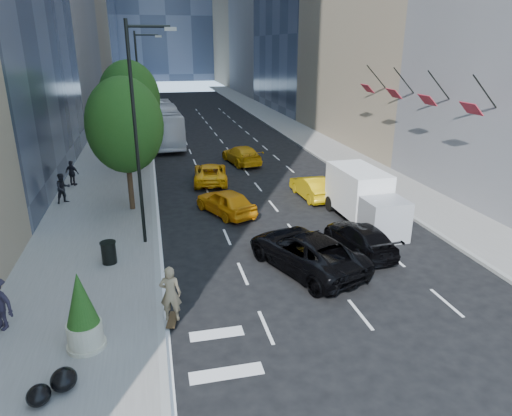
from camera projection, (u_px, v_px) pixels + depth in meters
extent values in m
plane|color=black|center=(299.00, 267.00, 19.82)|extent=(160.00, 160.00, 0.00)
cube|color=slate|center=(119.00, 141.00, 45.39)|extent=(6.00, 120.00, 0.15)
cube|color=slate|center=(301.00, 133.00, 49.43)|extent=(4.00, 120.00, 0.15)
cylinder|color=black|center=(136.00, 139.00, 20.37)|extent=(0.16, 0.16, 10.00)
cylinder|color=black|center=(148.00, 26.00, 18.97)|extent=(1.80, 0.12, 0.12)
cube|color=#99998C|center=(170.00, 29.00, 19.20)|extent=(0.50, 0.22, 0.15)
cylinder|color=black|center=(140.00, 97.00, 36.87)|extent=(0.16, 0.16, 10.00)
cylinder|color=black|center=(146.00, 35.00, 35.48)|extent=(1.80, 0.12, 0.12)
cube|color=#99998C|center=(158.00, 36.00, 35.70)|extent=(0.50, 0.22, 0.15)
cylinder|color=#301F12|center=(130.00, 183.00, 25.96)|extent=(0.30, 0.30, 3.15)
ellipsoid|color=#15390F|center=(125.00, 125.00, 24.86)|extent=(4.20, 4.20, 5.25)
cylinder|color=#301F12|center=(134.00, 145.00, 35.09)|extent=(0.30, 0.30, 3.38)
ellipsoid|color=#15390F|center=(129.00, 99.00, 33.92)|extent=(4.50, 4.50, 5.62)
cylinder|color=#301F12|center=(137.00, 122.00, 47.09)|extent=(0.30, 0.30, 2.93)
ellipsoid|color=#15390F|center=(134.00, 92.00, 46.07)|extent=(3.90, 3.90, 4.88)
cylinder|color=black|center=(144.00, 102.00, 54.21)|extent=(0.14, 0.14, 5.20)
imported|color=black|center=(143.00, 88.00, 53.67)|extent=(2.48, 0.53, 1.00)
cylinder|color=black|center=(485.00, 91.00, 23.54)|extent=(1.75, 0.08, 1.75)
cube|color=maroon|center=(471.00, 109.00, 23.69)|extent=(0.64, 1.30, 0.64)
cylinder|color=black|center=(439.00, 85.00, 27.21)|extent=(1.75, 0.08, 1.75)
cube|color=maroon|center=(427.00, 100.00, 27.36)|extent=(0.64, 1.30, 0.64)
cylinder|color=black|center=(404.00, 80.00, 30.87)|extent=(1.75, 0.08, 1.75)
cube|color=maroon|center=(394.00, 93.00, 31.02)|extent=(0.64, 1.30, 0.64)
cylinder|color=black|center=(376.00, 77.00, 34.54)|extent=(1.75, 0.08, 1.75)
cube|color=maroon|center=(367.00, 88.00, 34.69)|extent=(0.64, 1.30, 0.64)
imported|color=#816F50|center=(171.00, 297.00, 15.53)|extent=(0.82, 0.62, 2.03)
imported|color=black|center=(306.00, 251.00, 19.47)|extent=(4.64, 6.45, 1.63)
imported|color=black|center=(360.00, 238.00, 21.20)|extent=(2.26, 4.76, 1.34)
imported|color=orange|center=(226.00, 202.00, 25.83)|extent=(3.34, 4.66, 1.47)
imported|color=#D1A40B|center=(312.00, 187.00, 28.63)|extent=(1.74, 4.32, 1.40)
imported|color=#FFB00D|center=(210.00, 173.00, 31.86)|extent=(2.78, 5.05, 1.34)
imported|color=#E39E0B|center=(242.00, 155.00, 36.93)|extent=(2.88, 5.25, 1.44)
imported|color=white|center=(161.00, 123.00, 44.69)|extent=(3.72, 13.55, 3.74)
cube|color=white|center=(358.00, 190.00, 24.96)|extent=(2.21, 4.11, 2.38)
cube|color=gray|center=(384.00, 220.00, 22.43)|extent=(2.07, 1.81, 2.03)
cylinder|color=black|center=(370.00, 235.00, 22.09)|extent=(0.33, 0.89, 0.88)
cylinder|color=black|center=(404.00, 231.00, 22.52)|extent=(0.33, 0.89, 0.88)
cylinder|color=black|center=(331.00, 204.00, 26.44)|extent=(0.33, 0.89, 0.88)
cylinder|color=black|center=(360.00, 201.00, 26.87)|extent=(0.33, 0.89, 0.88)
imported|color=black|center=(63.00, 188.00, 27.17)|extent=(1.12, 1.06, 1.82)
imported|color=black|center=(72.00, 173.00, 30.59)|extent=(1.07, 0.86, 1.70)
cylinder|color=black|center=(109.00, 253.00, 19.74)|extent=(0.63, 0.63, 0.94)
cylinder|color=#B4AF95|center=(85.00, 335.00, 14.23)|extent=(1.08, 1.08, 0.87)
cone|color=#15390F|center=(80.00, 298.00, 13.79)|extent=(0.98, 0.98, 1.73)
ellipsoid|color=black|center=(64.00, 379.00, 12.52)|extent=(0.72, 0.79, 0.61)
ellipsoid|color=black|center=(39.00, 395.00, 12.01)|extent=(0.63, 0.69, 0.53)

